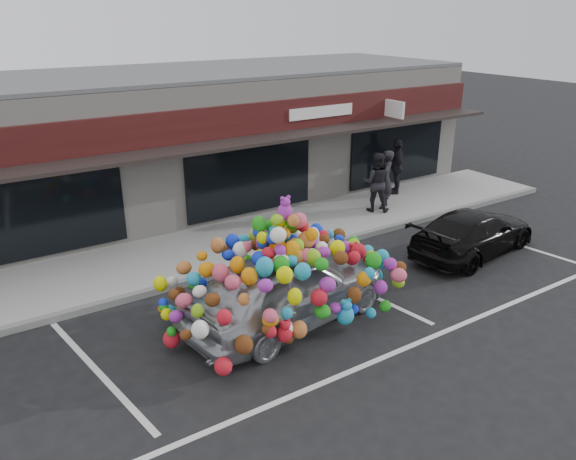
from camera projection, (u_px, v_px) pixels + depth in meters
ground at (256, 326)px, 11.61m from camera, size 90.00×90.00×0.00m
shop_building at (118, 146)px, 17.39m from camera, size 24.00×7.20×4.31m
sidewalk at (180, 256)px, 14.70m from camera, size 26.00×3.00×0.15m
kerb at (204, 278)px, 13.53m from camera, size 26.00×0.18×0.16m
parking_stripe_left at (98, 372)px, 10.13m from camera, size 0.73×4.37×0.01m
parking_stripe_mid at (355, 288)px, 13.19m from camera, size 0.73×4.37×0.01m
parking_stripe_right at (502, 240)px, 15.94m from camera, size 0.73×4.37×0.01m
lane_line at (406, 348)px, 10.84m from camera, size 14.00×0.12×0.01m
toy_car at (287, 280)px, 11.43m from camera, size 3.33×5.17×2.87m
black_sedan at (473, 232)px, 14.86m from camera, size 2.26×4.34×1.20m
pedestrian_a at (385, 180)px, 17.78m from camera, size 0.80×0.79×1.87m
pedestrian_b at (376, 182)px, 17.50m from camera, size 1.15×1.14×1.88m
pedestrian_c at (397, 166)px, 19.23m from camera, size 1.18×1.01×1.90m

